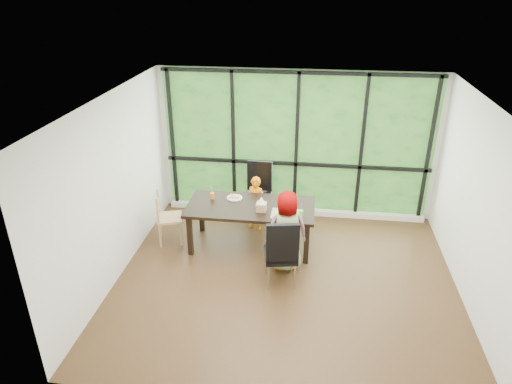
{
  "coord_description": "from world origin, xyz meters",
  "views": [
    {
      "loc": [
        0.31,
        -5.65,
        4.15
      ],
      "look_at": [
        -0.55,
        0.8,
        1.05
      ],
      "focal_mm": 32.28,
      "sensor_mm": 36.0,
      "label": 1
    }
  ],
  "objects_px": {
    "child_older": "(286,231)",
    "orange_cup": "(212,196)",
    "chair_interior_leather": "(281,250)",
    "plate_near": "(284,213)",
    "tissue_box": "(261,207)",
    "chair_window_leather": "(258,192)",
    "plate_far": "(235,198)",
    "child_toddler": "(256,203)",
    "dining_table": "(251,226)",
    "chair_end_beech": "(170,218)",
    "green_cup": "(301,214)"
  },
  "relations": [
    {
      "from": "child_older",
      "to": "orange_cup",
      "type": "bearing_deg",
      "value": -43.06
    },
    {
      "from": "chair_interior_leather",
      "to": "plate_near",
      "type": "height_order",
      "value": "chair_interior_leather"
    },
    {
      "from": "tissue_box",
      "to": "chair_window_leather",
      "type": "bearing_deg",
      "value": 100.04
    },
    {
      "from": "child_older",
      "to": "tissue_box",
      "type": "relative_size",
      "value": 8.18
    },
    {
      "from": "child_older",
      "to": "plate_far",
      "type": "distance_m",
      "value": 1.21
    },
    {
      "from": "plate_near",
      "to": "child_toddler",
      "type": "bearing_deg",
      "value": 125.48
    },
    {
      "from": "plate_far",
      "to": "tissue_box",
      "type": "height_order",
      "value": "tissue_box"
    },
    {
      "from": "plate_near",
      "to": "dining_table",
      "type": "bearing_deg",
      "value": 161.13
    },
    {
      "from": "plate_near",
      "to": "chair_interior_leather",
      "type": "bearing_deg",
      "value": -88.83
    },
    {
      "from": "chair_window_leather",
      "to": "child_toddler",
      "type": "relative_size",
      "value": 1.09
    },
    {
      "from": "chair_end_beech",
      "to": "chair_window_leather",
      "type": "bearing_deg",
      "value": -70.59
    },
    {
      "from": "tissue_box",
      "to": "chair_end_beech",
      "type": "bearing_deg",
      "value": 175.96
    },
    {
      "from": "chair_interior_leather",
      "to": "green_cup",
      "type": "height_order",
      "value": "chair_interior_leather"
    },
    {
      "from": "chair_window_leather",
      "to": "plate_far",
      "type": "xyz_separation_m",
      "value": [
        -0.3,
        -0.72,
        0.22
      ]
    },
    {
      "from": "tissue_box",
      "to": "child_toddler",
      "type": "bearing_deg",
      "value": 104.55
    },
    {
      "from": "chair_end_beech",
      "to": "child_toddler",
      "type": "xyz_separation_m",
      "value": [
        1.37,
        0.63,
        0.04
      ]
    },
    {
      "from": "chair_interior_leather",
      "to": "chair_window_leather",
      "type": "bearing_deg",
      "value": -83.66
    },
    {
      "from": "chair_window_leather",
      "to": "chair_end_beech",
      "type": "xyz_separation_m",
      "value": [
        -1.37,
        -0.99,
        -0.09
      ]
    },
    {
      "from": "chair_window_leather",
      "to": "child_toddler",
      "type": "bearing_deg",
      "value": -87.66
    },
    {
      "from": "child_older",
      "to": "tissue_box",
      "type": "xyz_separation_m",
      "value": [
        -0.42,
        0.4,
        0.17
      ]
    },
    {
      "from": "plate_far",
      "to": "green_cup",
      "type": "relative_size",
      "value": 2.36
    },
    {
      "from": "child_toddler",
      "to": "plate_near",
      "type": "relative_size",
      "value": 4.38
    },
    {
      "from": "plate_far",
      "to": "orange_cup",
      "type": "distance_m",
      "value": 0.37
    },
    {
      "from": "dining_table",
      "to": "child_toddler",
      "type": "xyz_separation_m",
      "value": [
        0.0,
        0.59,
        0.12
      ]
    },
    {
      "from": "chair_end_beech",
      "to": "green_cup",
      "type": "bearing_deg",
      "value": -112.66
    },
    {
      "from": "chair_interior_leather",
      "to": "child_older",
      "type": "height_order",
      "value": "child_older"
    },
    {
      "from": "chair_window_leather",
      "to": "orange_cup",
      "type": "xyz_separation_m",
      "value": [
        -0.67,
        -0.78,
        0.26
      ]
    },
    {
      "from": "chair_window_leather",
      "to": "green_cup",
      "type": "height_order",
      "value": "chair_window_leather"
    },
    {
      "from": "dining_table",
      "to": "tissue_box",
      "type": "distance_m",
      "value": 0.5
    },
    {
      "from": "dining_table",
      "to": "plate_far",
      "type": "height_order",
      "value": "plate_far"
    },
    {
      "from": "plate_far",
      "to": "orange_cup",
      "type": "height_order",
      "value": "orange_cup"
    },
    {
      "from": "chair_interior_leather",
      "to": "child_older",
      "type": "distance_m",
      "value": 0.4
    },
    {
      "from": "green_cup",
      "to": "chair_end_beech",
      "type": "bearing_deg",
      "value": 173.92
    },
    {
      "from": "chair_window_leather",
      "to": "child_older",
      "type": "bearing_deg",
      "value": -66.05
    },
    {
      "from": "tissue_box",
      "to": "child_older",
      "type": "bearing_deg",
      "value": -43.95
    },
    {
      "from": "chair_window_leather",
      "to": "child_toddler",
      "type": "xyz_separation_m",
      "value": [
        0.0,
        -0.36,
        -0.05
      ]
    },
    {
      "from": "green_cup",
      "to": "tissue_box",
      "type": "xyz_separation_m",
      "value": [
        -0.63,
        0.12,
        0.01
      ]
    },
    {
      "from": "child_toddler",
      "to": "plate_far",
      "type": "distance_m",
      "value": 0.54
    },
    {
      "from": "child_toddler",
      "to": "plate_near",
      "type": "distance_m",
      "value": 0.99
    },
    {
      "from": "plate_far",
      "to": "green_cup",
      "type": "xyz_separation_m",
      "value": [
        1.13,
        -0.51,
        0.05
      ]
    },
    {
      "from": "chair_end_beech",
      "to": "child_older",
      "type": "height_order",
      "value": "child_older"
    },
    {
      "from": "dining_table",
      "to": "chair_window_leather",
      "type": "bearing_deg",
      "value": 90.21
    },
    {
      "from": "plate_far",
      "to": "dining_table",
      "type": "bearing_deg",
      "value": -37.78
    },
    {
      "from": "child_older",
      "to": "plate_near",
      "type": "xyz_separation_m",
      "value": [
        -0.05,
        0.36,
        0.11
      ]
    },
    {
      "from": "child_older",
      "to": "chair_interior_leather",
      "type": "bearing_deg",
      "value": 70.87
    },
    {
      "from": "chair_window_leather",
      "to": "orange_cup",
      "type": "relative_size",
      "value": 10.25
    },
    {
      "from": "chair_interior_leather",
      "to": "dining_table",
      "type": "bearing_deg",
      "value": -69.17
    },
    {
      "from": "chair_interior_leather",
      "to": "plate_far",
      "type": "height_order",
      "value": "chair_interior_leather"
    },
    {
      "from": "chair_interior_leather",
      "to": "plate_far",
      "type": "xyz_separation_m",
      "value": [
        -0.88,
        1.17,
        0.22
      ]
    },
    {
      "from": "plate_far",
      "to": "chair_interior_leather",
      "type": "bearing_deg",
      "value": -53.19
    }
  ]
}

